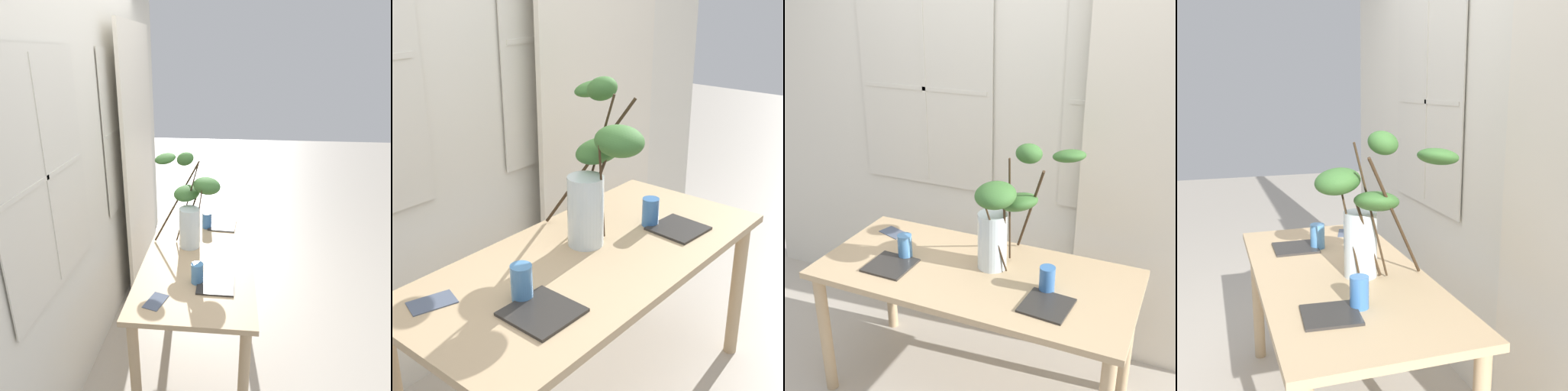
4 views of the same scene
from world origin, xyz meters
TOP-DOWN VIEW (x-y plane):
  - back_wall_with_windows at (0.00, 0.77)m, footprint 4.02×0.14m
  - dining_table at (0.00, 0.00)m, footprint 1.58×0.73m
  - vase_with_branches at (0.13, 0.08)m, footprint 0.49×0.58m
  - drinking_glass_blue_left at (-0.39, -0.02)m, footprint 0.07×0.07m
  - drinking_glass_blue_right at (0.37, -0.02)m, footprint 0.07×0.07m
  - plate_square_left at (-0.41, -0.13)m, footprint 0.22×0.22m
  - plate_square_right at (0.41, -0.14)m, footprint 0.23×0.23m
  - napkin_folded at (-0.60, 0.20)m, footprint 0.17×0.13m

SIDE VIEW (x-z plane):
  - dining_table at x=0.00m, z-range 0.27..1.02m
  - napkin_folded at x=-0.60m, z-range 0.74..0.75m
  - plate_square_right at x=0.41m, z-range 0.74..0.75m
  - plate_square_left at x=-0.41m, z-range 0.74..0.76m
  - drinking_glass_blue_right at x=0.37m, z-range 0.74..0.87m
  - drinking_glass_blue_left at x=-0.39m, z-range 0.74..0.87m
  - vase_with_branches at x=0.13m, z-range 0.72..1.39m
  - back_wall_with_windows at x=0.00m, z-range 0.00..2.84m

